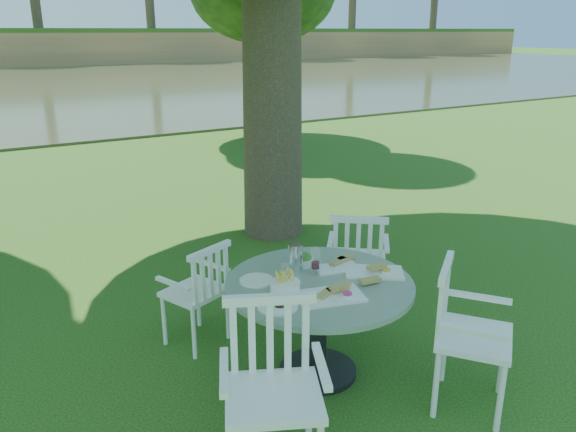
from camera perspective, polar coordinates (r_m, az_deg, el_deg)
name	(u,v)px	position (r m, az deg, el deg)	size (l,w,h in m)	color
ground	(300,313)	(5.03, 1.20, -9.86)	(140.00, 140.00, 0.00)	#183F0D
table	(319,301)	(3.96, 3.17, -8.65)	(1.30, 1.30, 0.73)	black
chair_ne	(358,257)	(4.80, 7.09, -4.11)	(0.65, 0.65, 0.94)	white
chair_nw	(202,287)	(4.39, -8.73, -7.19)	(0.55, 0.53, 0.85)	white
chair_sw	(272,375)	(3.17, -1.65, -15.82)	(0.67, 0.65, 1.01)	white
chair_se	(460,325)	(3.84, 17.05, -10.54)	(0.67, 0.67, 0.98)	white
tableware	(309,276)	(3.87, 2.14, -6.12)	(1.21, 0.81, 0.21)	white
river	(9,89)	(26.95, -26.51, 11.44)	(100.00, 28.00, 0.12)	#373D24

